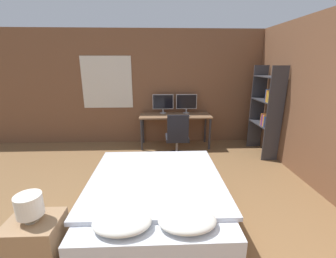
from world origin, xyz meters
TOP-DOWN VIEW (x-y plane):
  - wall_back at (-0.02, 4.42)m, footprint 12.00×0.08m
  - bed at (-0.34, 1.43)m, footprint 1.70×2.05m
  - nightstand at (-1.47, 0.71)m, footprint 0.48×0.41m
  - bedside_lamp at (-1.47, 0.71)m, footprint 0.23×0.23m
  - desk at (0.09, 4.04)m, footprint 1.66×0.62m
  - monitor_left at (-0.19, 4.25)m, footprint 0.50×0.16m
  - monitor_right at (0.38, 4.25)m, footprint 0.50×0.16m
  - keyboard at (0.09, 3.84)m, footprint 0.39×0.13m
  - computer_mouse at (0.38, 3.84)m, footprint 0.07×0.05m
  - office_chair at (0.09, 3.33)m, footprint 0.52×0.52m
  - bookshelf at (1.99, 3.44)m, footprint 0.33×0.83m

SIDE VIEW (x-z plane):
  - bed at x=-0.34m, z-range -0.04..0.55m
  - nightstand at x=-1.47m, z-range 0.00..0.54m
  - office_chair at x=0.09m, z-range -0.10..0.87m
  - desk at x=0.09m, z-range 0.30..1.07m
  - bedside_lamp at x=-1.47m, z-range 0.57..0.83m
  - keyboard at x=0.09m, z-range 0.77..0.79m
  - computer_mouse at x=0.38m, z-range 0.77..0.81m
  - bookshelf at x=1.99m, z-range 0.07..1.97m
  - monitor_left at x=-0.19m, z-range 0.80..1.26m
  - monitor_right at x=0.38m, z-range 0.80..1.26m
  - wall_back at x=-0.02m, z-range 0.00..2.70m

